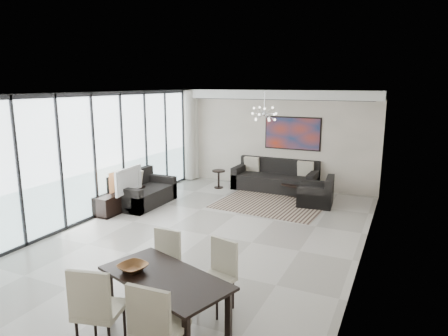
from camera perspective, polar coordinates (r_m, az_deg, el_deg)
The scene contains 20 objects.
room_shell at distance 7.80m, azimuth 0.72°, elevation -0.12°, with size 6.00×9.00×2.90m.
window_wall at distance 9.62m, azimuth -17.63°, elevation 1.73°, with size 0.37×8.95×2.90m.
soffit at distance 11.82m, azimuth 7.35°, elevation 10.36°, with size 5.98×0.40×0.26m, color white.
painting at distance 11.92m, azimuth 9.75°, elevation 4.90°, with size 1.68×0.04×0.98m, color #B63319.
chandelier at distance 10.04m, azimuth 5.78°, elevation 7.72°, with size 0.66×0.66×0.71m.
rug at distance 10.51m, azimuth 6.65°, elevation -5.14°, with size 2.68×2.06×0.01m, color black.
coffee_table at distance 11.46m, azimuth 10.51°, elevation -2.80°, with size 1.01×1.01×0.35m.
bowl_coffee at distance 11.46m, azimuth 10.47°, elevation -1.82°, with size 0.23×0.23×0.07m, color brown.
sofa_main at distance 11.89m, azimuth 7.38°, elevation -1.67°, with size 2.44×1.00×0.89m.
loveseat at distance 10.60m, azimuth -11.58°, elevation -3.57°, with size 0.96×1.70×0.85m.
armchair at distance 10.59m, azimuth 13.15°, elevation -3.82°, with size 0.93×0.98×0.76m.
side_table at distance 11.97m, azimuth -0.77°, elevation -1.16°, with size 0.39×0.39×0.54m.
tv_console at distance 10.26m, azimuth -14.62°, elevation -4.54°, with size 0.43×1.52×0.47m, color black.
television at distance 10.04m, azimuth -13.98°, elevation -1.65°, with size 1.07×0.14×0.61m, color gray.
dining_table at distance 5.26m, azimuth -8.40°, elevation -15.91°, with size 1.91×1.36×0.72m.
dining_chair_sw at distance 4.99m, azimuth -17.94°, elevation -18.11°, with size 0.61×0.61×1.09m.
dining_chair_se at distance 4.52m, azimuth -9.85°, elevation -21.05°, with size 0.53×0.53×1.09m.
dining_chair_nw at distance 6.12m, azimuth -8.53°, elevation -12.58°, with size 0.44×0.44×0.96m.
dining_chair_ne at distance 5.70m, azimuth -0.64°, elevation -14.32°, with size 0.54×0.54×0.98m.
bowl_dining at distance 5.41m, azimuth -12.92°, elevation -13.70°, with size 0.36×0.36×0.09m, color brown.
Camera 1 is at (3.58, -6.96, 3.08)m, focal length 32.00 mm.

